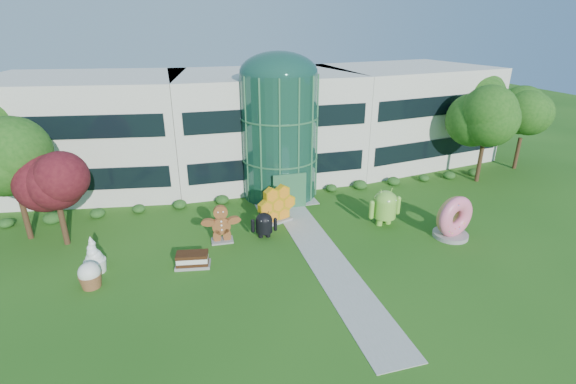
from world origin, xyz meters
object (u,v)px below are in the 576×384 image
object	(u,v)px
android_green	(385,205)
donut	(453,217)
gingerbread	(221,223)
android_black	(264,223)

from	to	relation	value
android_green	donut	xyz separation A→B (m)	(3.42, -2.94, 0.01)
android_green	donut	distance (m)	4.51
android_green	gingerbread	xyz separation A→B (m)	(-11.42, 0.63, -0.19)
donut	gingerbread	distance (m)	15.26
android_black	donut	size ratio (longest dim) A/B	0.69
android_black	gingerbread	size ratio (longest dim) A/B	0.73
android_black	gingerbread	xyz separation A→B (m)	(-2.80, 0.19, 0.27)
android_black	donut	world-z (taller)	donut
android_green	gingerbread	size ratio (longest dim) A/B	1.05
donut	gingerbread	world-z (taller)	donut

